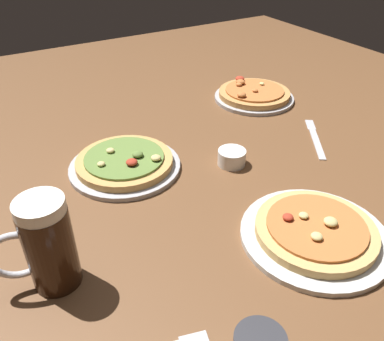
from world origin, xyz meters
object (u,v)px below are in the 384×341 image
(beer_mug_dark, at_px, (46,245))
(knife_right, at_px, (315,138))
(pizza_plate_near, at_px, (315,232))
(pizza_plate_far, at_px, (125,163))
(pizza_plate_side, at_px, (254,95))
(ramekin_sauce, at_px, (232,158))

(beer_mug_dark, bearing_deg, knife_right, 10.29)
(pizza_plate_near, bearing_deg, beer_mug_dark, 161.90)
(pizza_plate_far, xyz_separation_m, beer_mug_dark, (-0.25, -0.27, 0.07))
(pizza_plate_side, distance_m, ramekin_sauce, 0.42)
(ramekin_sauce, xyz_separation_m, knife_right, (0.28, -0.01, -0.02))
(pizza_plate_side, relative_size, knife_right, 1.34)
(pizza_plate_far, relative_size, pizza_plate_side, 1.05)
(pizza_plate_near, height_order, beer_mug_dark, beer_mug_dark)
(pizza_plate_near, distance_m, pizza_plate_side, 0.67)
(pizza_plate_near, height_order, knife_right, pizza_plate_near)
(knife_right, bearing_deg, beer_mug_dark, -169.71)
(pizza_plate_side, bearing_deg, ramekin_sauce, -135.46)
(pizza_plate_far, distance_m, beer_mug_dark, 0.37)
(ramekin_sauce, distance_m, knife_right, 0.28)
(pizza_plate_near, height_order, ramekin_sauce, pizza_plate_near)
(knife_right, bearing_deg, pizza_plate_far, 165.92)
(pizza_plate_far, height_order, beer_mug_dark, beer_mug_dark)
(pizza_plate_near, bearing_deg, ramekin_sauce, 87.02)
(pizza_plate_near, xyz_separation_m, knife_right, (0.30, 0.29, -0.01))
(knife_right, bearing_deg, pizza_plate_near, -135.26)
(pizza_plate_near, height_order, pizza_plate_far, same)
(beer_mug_dark, relative_size, knife_right, 0.90)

